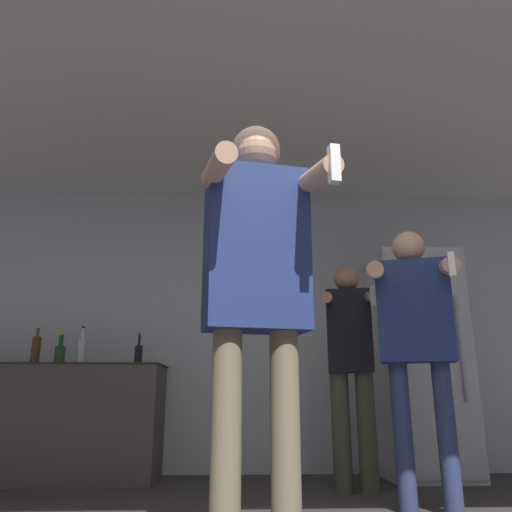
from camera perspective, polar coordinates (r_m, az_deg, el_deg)
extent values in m
cube|color=#B2B7BC|center=(4.66, 2.04, -7.90)|extent=(7.00, 0.06, 2.55)
cube|color=silver|center=(3.54, 4.02, 17.50)|extent=(7.00, 3.79, 0.05)
cube|color=silver|center=(4.55, 18.12, -11.41)|extent=(0.69, 0.63, 1.85)
cube|color=#B6B6BB|center=(4.25, 19.61, -11.03)|extent=(0.66, 0.01, 1.77)
cylinder|color=#99999E|center=(4.32, 22.37, -9.59)|extent=(0.02, 0.02, 0.83)
cube|color=#47423D|center=(4.50, -22.16, -17.17)|extent=(1.69, 0.62, 0.88)
cube|color=#272421|center=(4.51, -21.56, -11.52)|extent=(1.72, 0.65, 0.01)
cylinder|color=#563314|center=(4.52, -23.88, -9.83)|extent=(0.07, 0.07, 0.22)
cylinder|color=#563314|center=(4.54, -23.67, -7.97)|extent=(0.02, 0.02, 0.08)
sphere|color=silver|center=(4.54, -23.61, -7.48)|extent=(0.03, 0.03, 0.03)
cylinder|color=silver|center=(4.40, -19.35, -10.29)|extent=(0.06, 0.06, 0.20)
cylinder|color=silver|center=(4.42, -19.17, -8.37)|extent=(0.03, 0.03, 0.10)
sphere|color=black|center=(4.42, -19.11, -7.73)|extent=(0.03, 0.03, 0.03)
cylinder|color=black|center=(4.29, -13.30, -10.96)|extent=(0.06, 0.06, 0.15)
cylinder|color=black|center=(4.30, -13.19, -9.34)|extent=(0.02, 0.02, 0.10)
sphere|color=maroon|center=(4.31, -13.15, -8.71)|extent=(0.02, 0.02, 0.02)
cylinder|color=#194723|center=(4.45, -21.52, -10.49)|extent=(0.08, 0.08, 0.15)
cylinder|color=#194723|center=(4.46, -21.37, -8.94)|extent=(0.04, 0.04, 0.10)
sphere|color=#B29933|center=(4.47, -21.30, -8.32)|extent=(0.04, 0.04, 0.04)
cylinder|color=#75664C|center=(1.89, -3.48, -21.76)|extent=(0.11, 0.11, 0.88)
cylinder|color=#75664C|center=(1.94, 3.39, -21.60)|extent=(0.11, 0.11, 0.88)
cube|color=navy|center=(1.99, 0.00, 0.83)|extent=(0.43, 0.27, 0.66)
sphere|color=tan|center=(2.15, 0.00, 11.91)|extent=(0.21, 0.21, 0.21)
cylinder|color=tan|center=(1.87, -4.38, 10.06)|extent=(0.15, 0.40, 0.14)
cylinder|color=tan|center=(1.96, 6.78, 8.89)|extent=(0.15, 0.40, 0.14)
cube|color=white|center=(1.79, 8.90, 10.34)|extent=(0.04, 0.04, 0.14)
cylinder|color=navy|center=(3.24, 16.45, -19.04)|extent=(0.11, 0.11, 0.84)
cylinder|color=navy|center=(3.25, 20.99, -18.65)|extent=(0.11, 0.11, 0.84)
cube|color=navy|center=(3.28, 17.60, -6.03)|extent=(0.48, 0.33, 0.63)
sphere|color=tan|center=(3.37, 17.02, 0.96)|extent=(0.21, 0.21, 0.21)
cylinder|color=tan|center=(3.17, 13.53, -1.65)|extent=(0.19, 0.34, 0.15)
cylinder|color=tan|center=(3.19, 21.13, -1.10)|extent=(0.19, 0.34, 0.15)
cube|color=white|center=(3.03, 21.45, -0.88)|extent=(0.05, 0.05, 0.14)
cylinder|color=#38422D|center=(3.79, 9.72, -19.11)|extent=(0.13, 0.13, 0.81)
cylinder|color=#38422D|center=(3.79, 12.57, -18.96)|extent=(0.13, 0.13, 0.81)
cube|color=black|center=(3.81, 10.58, -8.41)|extent=(0.36, 0.26, 0.60)
sphere|color=#9E7051|center=(3.88, 10.29, -2.58)|extent=(0.19, 0.19, 0.19)
cylinder|color=#9E7051|center=(3.64, 8.09, -4.73)|extent=(0.15, 0.43, 0.15)
cylinder|color=#9E7051|center=(3.65, 12.94, -4.53)|extent=(0.15, 0.43, 0.15)
cube|color=white|center=(3.44, 13.23, -4.46)|extent=(0.04, 0.04, 0.14)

